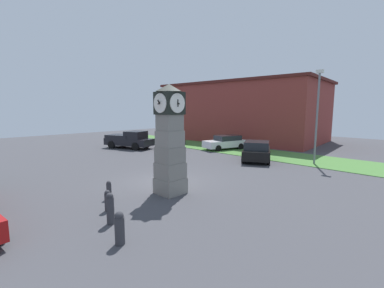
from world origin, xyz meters
The scene contains 13 objects.
ground_plane centered at (0.00, 0.00, 0.00)m, with size 67.46×67.46×0.00m, color #424247.
clock_tower centered at (1.89, -1.10, 2.54)m, with size 1.44×1.47×5.28m.
bollard_near_tower centered at (4.49, -5.35, 0.53)m, with size 0.30×0.30×1.05m.
bollard_mid_row centered at (2.99, -4.86, 0.59)m, with size 0.27×0.27×1.16m.
bollard_far_row centered at (1.81, -4.37, 0.45)m, with size 0.25×0.25×0.88m.
bollard_end_row centered at (0.54, -3.65, 0.44)m, with size 0.22×0.22×0.86m.
car_silver_hatch centered at (0.75, 8.91, 0.81)m, with size 3.58×4.39×1.61m.
car_end_of_row centered at (-4.69, 11.99, 0.75)m, with size 2.97×4.80×1.45m.
pickup_truck centered at (-12.41, 5.40, 0.93)m, with size 5.52×3.63×1.85m.
bench centered at (-10.19, 10.90, 0.52)m, with size 1.31×1.63×0.90m.
street_lamp_near_road centered at (4.44, 10.97, 3.98)m, with size 0.50×0.24×6.95m.
warehouse_blue_far centered at (-8.40, 20.77, 3.76)m, with size 20.91×13.52×7.51m.
grass_verge_far centered at (-2.49, 12.37, 0.02)m, with size 40.48×5.20×0.04m, color #477A38.
Camera 1 is at (11.27, -9.05, 4.11)m, focal length 24.00 mm.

